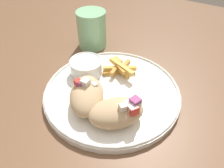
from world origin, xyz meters
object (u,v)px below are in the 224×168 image
Objects in this scene: pita_sandwich_near at (117,112)px; sauce_ramekin at (86,66)px; fries_pile at (120,68)px; plate at (112,92)px; pita_sandwich_far at (87,95)px; water_glass at (92,31)px.

sauce_ramekin is at bearing 101.26° from pita_sandwich_near.
fries_pile is (0.14, 0.07, -0.01)m from pita_sandwich_near.
pita_sandwich_far is (-0.06, 0.03, 0.03)m from plate.
fries_pile is (0.07, 0.02, 0.02)m from plate.
pita_sandwich_near reaches higher than plate.
fries_pile is 0.17m from water_glass.
sauce_ramekin is at bearing 75.44° from plate.
pita_sandwich_far is at bearing -148.16° from water_glass.
water_glass reaches higher than pita_sandwich_far.
water_glass reaches higher than plate.
water_glass is (0.16, 0.17, 0.04)m from plate.
fries_pile is 0.09m from sauce_ramekin.
pita_sandwich_near and pita_sandwich_far have the same top height.
pita_sandwich_near is at bearing -152.83° from fries_pile.
water_glass is (0.23, 0.14, 0.01)m from pita_sandwich_far.
sauce_ramekin is (0.10, 0.14, -0.00)m from pita_sandwich_near.
pita_sandwich_far is at bearing 128.53° from pita_sandwich_near.
plate is 0.07m from pita_sandwich_far.
water_glass is (0.09, 0.15, 0.02)m from fries_pile.
sauce_ramekin is (-0.05, 0.07, 0.01)m from fries_pile.
pita_sandwich_far is 0.14m from fries_pile.
pita_sandwich_near is 0.17m from sauce_ramekin.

